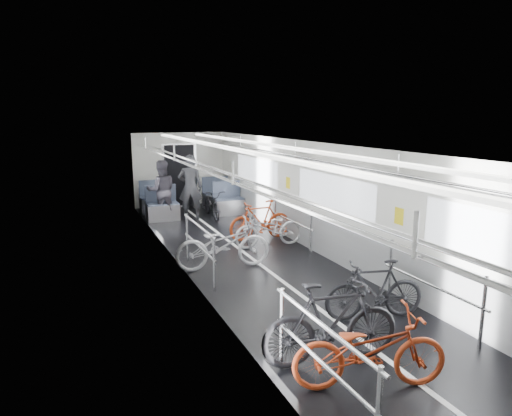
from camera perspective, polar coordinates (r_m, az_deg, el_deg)
The scene contains 10 objects.
car_shell at distance 10.33m, azimuth -2.74°, elevation 1.30°, with size 3.02×14.01×2.41m.
bike_left_near at distance 5.37m, azimuth 14.01°, elevation -16.81°, with size 0.60×1.72×0.90m, color #A23213.
bike_left_mid at distance 5.71m, azimuth 9.40°, elevation -13.97°, with size 0.49×1.75×1.05m, color black.
bike_left_far at distance 8.94m, azimuth -4.15°, elevation -4.54°, with size 0.65×1.87×0.98m, color silver.
bike_right_near at distance 7.01m, azimuth 14.60°, elevation -9.85°, with size 0.43×1.51×0.91m, color black.
bike_right_mid at distance 10.38m, azimuth 1.65°, elevation -2.57°, with size 0.57×1.65×0.86m, color silver.
bike_right_far at distance 10.98m, azimuth 0.56°, elevation -1.52°, with size 0.45×1.59×0.96m, color #BC3C17.
bike_aisle at distance 13.40m, azimuth -5.51°, elevation 0.56°, with size 0.55×1.58×0.83m, color black.
person_standing at distance 13.14m, azimuth -8.21°, elevation 2.58°, with size 0.68×0.45×1.87m, color black.
person_seated at distance 13.19m, azimuth -11.73°, elevation 2.15°, with size 0.84×0.65×1.72m, color #322E36.
Camera 1 is at (-3.49, -7.76, 2.98)m, focal length 32.00 mm.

